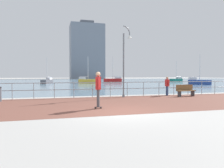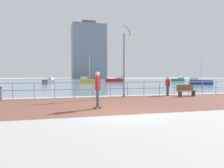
# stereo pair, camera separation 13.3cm
# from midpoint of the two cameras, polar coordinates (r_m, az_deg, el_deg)

# --- Properties ---
(ground) EXTENTS (220.00, 220.00, 0.00)m
(ground) POSITION_cam_midpoint_polar(r_m,az_deg,el_deg) (49.10, -12.42, 0.33)
(ground) COLOR #ADAAA5
(brick_paving) EXTENTS (28.00, 7.56, 0.01)m
(brick_paving) POSITION_cam_midpoint_polar(r_m,az_deg,el_deg) (12.52, -2.40, -5.24)
(brick_paving) COLOR brown
(brick_paving) RESTS_ON ground
(harbor_water) EXTENTS (180.00, 88.00, 0.00)m
(harbor_water) POSITION_cam_midpoint_polar(r_m,az_deg,el_deg) (60.94, -13.07, 0.70)
(harbor_water) COLOR #6B899E
(harbor_water) RESTS_ON ground
(waterfront_railing) EXTENTS (25.25, 0.06, 1.14)m
(waterfront_railing) POSITION_cam_midpoint_polar(r_m,az_deg,el_deg) (16.14, -5.51, -0.76)
(waterfront_railing) COLOR #8C99A3
(waterfront_railing) RESTS_ON ground
(lamppost) EXTENTS (0.80, 0.41, 5.41)m
(lamppost) POSITION_cam_midpoint_polar(r_m,az_deg,el_deg) (16.25, 3.37, 7.06)
(lamppost) COLOR slate
(lamppost) RESTS_ON ground
(skateboarder) EXTENTS (0.41, 0.56, 1.83)m
(skateboarder) POSITION_cam_midpoint_polar(r_m,az_deg,el_deg) (10.49, -4.11, -0.65)
(skateboarder) COLOR black
(skateboarder) RESTS_ON ground
(bystander) EXTENTS (0.26, 0.55, 1.54)m
(bystander) POSITION_cam_midpoint_polar(r_m,az_deg,el_deg) (17.96, 14.41, -0.16)
(bystander) COLOR #384C7A
(bystander) RESTS_ON ground
(park_bench) EXTENTS (1.63, 0.57, 0.92)m
(park_bench) POSITION_cam_midpoint_polar(r_m,az_deg,el_deg) (17.72, 18.98, -1.61)
(park_bench) COLOR brown
(park_bench) RESTS_ON ground
(sailboat_teal) EXTENTS (3.84, 3.40, 5.53)m
(sailboat_teal) POSITION_cam_midpoint_polar(r_m,az_deg,el_deg) (41.65, 22.21, 0.59)
(sailboat_teal) COLOR #284799
(sailboat_teal) RESTS_ON ground
(sailboat_white) EXTENTS (4.47, 2.18, 6.02)m
(sailboat_white) POSITION_cam_midpoint_polar(r_m,az_deg,el_deg) (50.52, 0.28, 1.09)
(sailboat_white) COLOR #B21E1E
(sailboat_white) RESTS_ON ground
(sailboat_red) EXTENTS (3.98, 2.30, 5.35)m
(sailboat_red) POSITION_cam_midpoint_polar(r_m,az_deg,el_deg) (57.48, 16.91, 1.07)
(sailboat_red) COLOR #197266
(sailboat_red) RESTS_ON ground
(sailboat_navy) EXTENTS (4.11, 1.81, 5.58)m
(sailboat_navy) POSITION_cam_midpoint_polar(r_m,az_deg,el_deg) (44.60, -6.73, 0.86)
(sailboat_navy) COLOR gold
(sailboat_navy) RESTS_ON ground
(sailboat_ivory) EXTENTS (2.42, 3.88, 5.22)m
(sailboat_ivory) POSITION_cam_midpoint_polar(r_m,az_deg,el_deg) (44.58, -17.10, 0.72)
(sailboat_ivory) COLOR #595960
(sailboat_ivory) RESTS_ON ground
(tower_slate) EXTENTS (17.27, 11.48, 30.11)m
(tower_slate) POSITION_cam_midpoint_polar(r_m,az_deg,el_deg) (113.52, -6.82, 8.65)
(tower_slate) COLOR slate
(tower_slate) RESTS_ON ground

